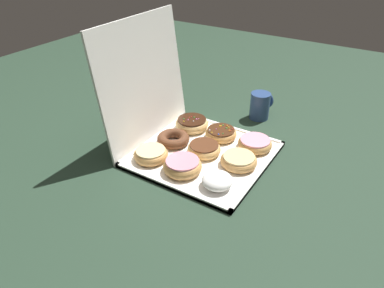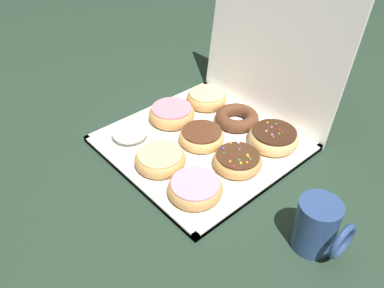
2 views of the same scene
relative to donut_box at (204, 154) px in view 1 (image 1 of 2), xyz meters
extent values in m
plane|color=#233828|center=(0.00, 0.00, -0.01)|extent=(3.00, 3.00, 0.00)
cube|color=white|center=(0.00, 0.00, 0.00)|extent=(0.41, 0.41, 0.01)
cube|color=white|center=(0.00, -0.20, 0.00)|extent=(0.41, 0.01, 0.01)
cube|color=white|center=(0.00, 0.20, 0.00)|extent=(0.41, 0.01, 0.01)
cube|color=white|center=(-0.20, 0.00, 0.00)|extent=(0.01, 0.41, 0.01)
cube|color=white|center=(0.20, 0.00, 0.00)|extent=(0.01, 0.41, 0.01)
cube|color=white|center=(0.00, 0.24, 0.20)|extent=(0.41, 0.06, 0.42)
ellipsoid|color=white|center=(-0.13, -0.12, 0.03)|extent=(0.09, 0.09, 0.04)
torus|color=tan|center=(0.00, -0.13, 0.02)|extent=(0.12, 0.12, 0.03)
cylinder|color=#EACC8C|center=(0.00, -0.13, 0.04)|extent=(0.10, 0.10, 0.01)
torus|color=tan|center=(0.12, -0.13, 0.02)|extent=(0.12, 0.12, 0.03)
cylinder|color=pink|center=(0.12, -0.13, 0.04)|extent=(0.10, 0.10, 0.01)
torus|color=tan|center=(-0.12, 0.01, 0.02)|extent=(0.12, 0.12, 0.04)
cylinder|color=pink|center=(-0.12, 0.01, 0.04)|extent=(0.10, 0.10, 0.01)
torus|color=tan|center=(0.00, 0.00, 0.02)|extent=(0.11, 0.11, 0.03)
cylinder|color=#59331E|center=(0.00, 0.00, 0.04)|extent=(0.09, 0.09, 0.01)
torus|color=tan|center=(0.12, 0.00, 0.02)|extent=(0.11, 0.11, 0.03)
cylinder|color=#472816|center=(0.12, 0.00, 0.04)|extent=(0.10, 0.10, 0.01)
sphere|color=orange|center=(0.14, 0.01, 0.04)|extent=(0.00, 0.00, 0.00)
sphere|color=white|center=(0.09, 0.03, 0.04)|extent=(0.01, 0.01, 0.01)
sphere|color=green|center=(0.13, -0.01, 0.04)|extent=(0.01, 0.01, 0.01)
sphere|color=red|center=(0.12, -0.03, 0.04)|extent=(0.00, 0.00, 0.00)
sphere|color=green|center=(0.15, 0.01, 0.04)|extent=(0.01, 0.01, 0.01)
sphere|color=blue|center=(0.08, -0.01, 0.04)|extent=(0.01, 0.01, 0.01)
sphere|color=green|center=(0.09, -0.02, 0.04)|extent=(0.00, 0.00, 0.00)
sphere|color=yellow|center=(0.13, 0.01, 0.04)|extent=(0.01, 0.01, 0.01)
sphere|color=pink|center=(0.11, 0.01, 0.04)|extent=(0.00, 0.00, 0.00)
sphere|color=red|center=(0.14, -0.03, 0.04)|extent=(0.01, 0.01, 0.01)
sphere|color=orange|center=(0.12, -0.03, 0.04)|extent=(0.01, 0.01, 0.01)
sphere|color=yellow|center=(0.08, 0.02, 0.04)|extent=(0.00, 0.00, 0.00)
sphere|color=orange|center=(0.15, -0.01, 0.04)|extent=(0.01, 0.01, 0.01)
sphere|color=yellow|center=(0.14, -0.02, 0.04)|extent=(0.01, 0.01, 0.01)
torus|color=tan|center=(-0.12, 0.13, 0.02)|extent=(0.11, 0.11, 0.03)
cylinder|color=#EACC8C|center=(-0.12, 0.13, 0.04)|extent=(0.09, 0.09, 0.01)
torus|color=#59331E|center=(0.00, 0.12, 0.02)|extent=(0.11, 0.11, 0.03)
torus|color=#E5B770|center=(0.12, 0.12, 0.02)|extent=(0.12, 0.12, 0.04)
cylinder|color=#381E11|center=(0.12, 0.12, 0.04)|extent=(0.10, 0.10, 0.01)
sphere|color=pink|center=(0.12, 0.11, 0.05)|extent=(0.01, 0.01, 0.01)
sphere|color=red|center=(0.13, 0.13, 0.05)|extent=(0.00, 0.00, 0.00)
sphere|color=red|center=(0.12, 0.14, 0.05)|extent=(0.00, 0.00, 0.00)
sphere|color=yellow|center=(0.09, 0.14, 0.05)|extent=(0.01, 0.01, 0.01)
sphere|color=pink|center=(0.10, 0.13, 0.05)|extent=(0.01, 0.01, 0.01)
sphere|color=pink|center=(0.13, 0.10, 0.05)|extent=(0.00, 0.00, 0.00)
sphere|color=green|center=(0.10, 0.15, 0.05)|extent=(0.00, 0.00, 0.00)
sphere|color=green|center=(0.13, 0.12, 0.05)|extent=(0.01, 0.01, 0.01)
sphere|color=white|center=(0.11, 0.11, 0.05)|extent=(0.00, 0.00, 0.00)
cylinder|color=navy|center=(0.35, -0.05, 0.05)|extent=(0.08, 0.08, 0.10)
cylinder|color=black|center=(0.35, -0.05, 0.09)|extent=(0.07, 0.07, 0.01)
torus|color=navy|center=(0.40, -0.05, 0.05)|extent=(0.01, 0.07, 0.07)
camera|label=1|loc=(-0.85, -0.49, 0.66)|focal=33.18mm
camera|label=2|loc=(0.53, -0.51, 0.58)|focal=35.98mm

